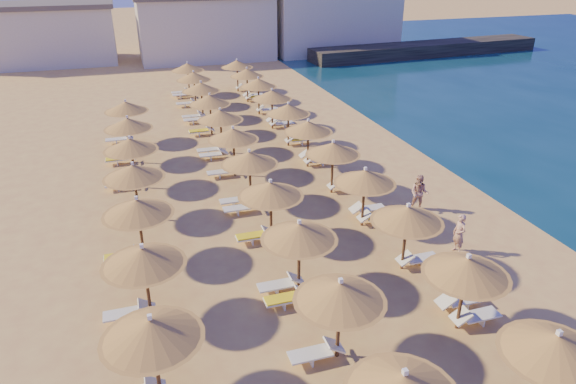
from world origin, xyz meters
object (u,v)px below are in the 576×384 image
object	(u,v)px
beachgoer_a	(459,234)
beachgoer_b	(419,193)
jetty	(427,49)
parasol_row_west	(241,146)
parasol_row_east	(320,138)

from	to	relation	value
beachgoer_a	beachgoer_b	world-z (taller)	beachgoer_b
jetty	beachgoer_b	size ratio (longest dim) A/B	16.13
beachgoer_a	jetty	bearing A→B (deg)	147.03
parasol_row_west	beachgoer_b	distance (m)	9.31
parasol_row_east	beachgoer_b	bearing A→B (deg)	-57.52
jetty	beachgoer_b	bearing A→B (deg)	-125.92
parasol_row_west	beachgoer_a	distance (m)	11.65
beachgoer_b	parasol_row_east	bearing A→B (deg)	164.43
jetty	beachgoer_a	world-z (taller)	beachgoer_a
parasol_row_east	beachgoer_a	bearing A→B (deg)	-72.52
parasol_row_east	beachgoer_b	world-z (taller)	parasol_row_east
parasol_row_west	beachgoer_b	size ratio (longest dim) A/B	23.84
parasol_row_east	parasol_row_west	size ratio (longest dim) A/B	1.00
parasol_row_east	parasol_row_west	xyz separation A→B (m)	(-4.39, 0.00, 0.00)
jetty	parasol_row_west	size ratio (longest dim) A/B	0.68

